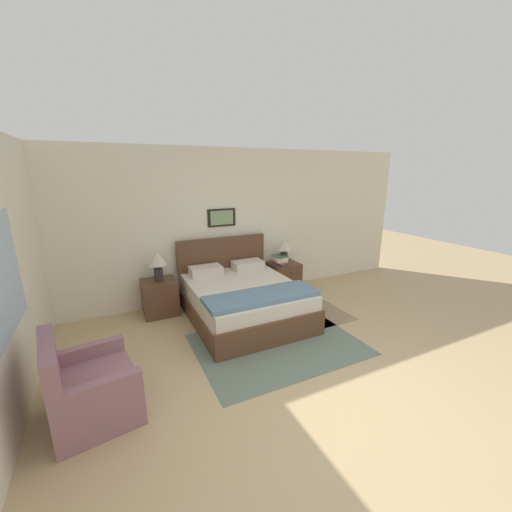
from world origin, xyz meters
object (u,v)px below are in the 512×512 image
nightstand_near_window (160,297)px  table_lamp_by_door (284,246)px  bed (244,299)px  table_lamp_near_window (157,261)px  nightstand_by_door (284,277)px  armchair (89,390)px

nightstand_near_window → table_lamp_by_door: (2.27, -0.02, 0.60)m
bed → table_lamp_near_window: size_ratio=4.10×
bed → table_lamp_by_door: size_ratio=4.10×
nightstand_near_window → table_lamp_near_window: 0.60m
nightstand_near_window → table_lamp_by_door: bearing=-0.4°
table_lamp_by_door → bed: bearing=-148.5°
nightstand_near_window → nightstand_by_door: bearing=0.0°
table_lamp_near_window → nightstand_near_window: bearing=116.5°
table_lamp_near_window → nightstand_by_door: bearing=0.4°
bed → nightstand_near_window: size_ratio=3.48×
nightstand_by_door → armchair: bearing=-148.6°
bed → nightstand_near_window: bearing=148.2°
nightstand_near_window → table_lamp_near_window: bearing=-63.5°
table_lamp_near_window → armchair: bearing=-116.1°
table_lamp_near_window → table_lamp_by_door: 2.26m
armchair → nightstand_near_window: bearing=145.4°
armchair → table_lamp_near_window: (0.96, 1.96, 0.59)m
table_lamp_near_window → table_lamp_by_door: size_ratio=1.00×
armchair → nightstand_near_window: size_ratio=1.58×
nightstand_by_door → bed: bearing=-148.2°
armchair → nightstand_by_door: 3.79m
armchair → table_lamp_near_window: table_lamp_near_window is taller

